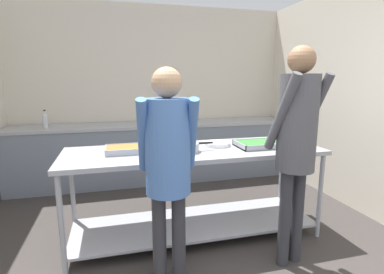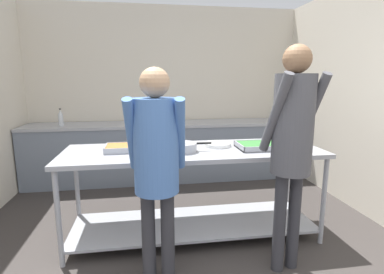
{
  "view_description": "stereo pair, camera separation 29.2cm",
  "coord_description": "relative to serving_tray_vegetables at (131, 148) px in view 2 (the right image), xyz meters",
  "views": [
    {
      "loc": [
        -0.64,
        -1.06,
        1.53
      ],
      "look_at": [
        0.1,
        1.71,
        0.98
      ],
      "focal_mm": 28.0,
      "sensor_mm": 36.0,
      "label": 1
    },
    {
      "loc": [
        -0.35,
        -1.12,
        1.53
      ],
      "look_at": [
        0.1,
        1.71,
        0.98
      ],
      "focal_mm": 28.0,
      "sensor_mm": 36.0,
      "label": 2
    }
  ],
  "objects": [
    {
      "name": "wall_rear",
      "position": [
        0.49,
        2.09,
        0.42
      ],
      "size": [
        4.33,
        0.06,
        2.65
      ],
      "color": "beige",
      "rests_on": "ground_plane"
    },
    {
      "name": "wall_right",
      "position": [
        2.62,
        0.21,
        0.42
      ],
      "size": [
        0.06,
        3.87,
        2.65
      ],
      "color": "beige",
      "rests_on": "ground_plane"
    },
    {
      "name": "back_counter",
      "position": [
        0.49,
        1.72,
        -0.46
      ],
      "size": [
        4.17,
        0.65,
        0.88
      ],
      "color": "slate",
      "rests_on": "ground_plane"
    },
    {
      "name": "serving_counter",
      "position": [
        0.59,
        -0.05,
        -0.31
      ],
      "size": [
        2.43,
        0.8,
        0.88
      ],
      "color": "#9EA0A8",
      "rests_on": "ground_plane"
    },
    {
      "name": "serving_tray_vegetables",
      "position": [
        0.0,
        0.0,
        0.0
      ],
      "size": [
        0.47,
        0.28,
        0.05
      ],
      "color": "#9EA0A8",
      "rests_on": "serving_counter"
    },
    {
      "name": "sauce_pan",
      "position": [
        0.47,
        -0.12,
        0.02
      ],
      "size": [
        0.41,
        0.27,
        0.08
      ],
      "color": "#9EA0A8",
      "rests_on": "serving_counter"
    },
    {
      "name": "plate_stack",
      "position": [
        0.84,
        0.04,
        -0.01
      ],
      "size": [
        0.27,
        0.27,
        0.04
      ],
      "color": "white",
      "rests_on": "serving_counter"
    },
    {
      "name": "serving_tray_roast",
      "position": [
        1.21,
        -0.11,
        0.0
      ],
      "size": [
        0.4,
        0.32,
        0.05
      ],
      "color": "#9EA0A8",
      "rests_on": "serving_counter"
    },
    {
      "name": "guest_serving_left",
      "position": [
        1.24,
        -0.7,
        0.22
      ],
      "size": [
        0.45,
        0.4,
        1.78
      ],
      "color": "#2D2D33",
      "rests_on": "ground_plane"
    },
    {
      "name": "guest_serving_right",
      "position": [
        0.21,
        -0.71,
        0.1
      ],
      "size": [
        0.44,
        0.35,
        1.62
      ],
      "color": "#2D2D33",
      "rests_on": "ground_plane"
    },
    {
      "name": "water_bottle",
      "position": [
        -1.03,
        1.63,
        0.09
      ],
      "size": [
        0.07,
        0.07,
        0.25
      ],
      "color": "silver",
      "rests_on": "back_counter"
    }
  ]
}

